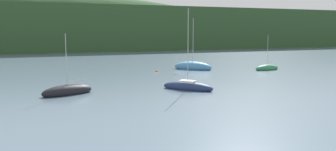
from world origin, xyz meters
The scene contains 6 objects.
wooded_hillside centered at (-21.77, 143.25, 5.67)m, with size 352.00×66.58×34.48m.
sailboat_far_1 centered at (22.52, 51.17, 0.27)m, with size 4.44×1.80×5.74m.
sailboat_mid_2 centered at (-8.13, 41.22, 0.30)m, with size 5.31×3.32×6.18m.
sailboat_mid_5 centered at (3.75, 39.53, 0.30)m, with size 4.79×5.14×8.64m.
sailboat_far_9 centered at (12.08, 56.01, 0.40)m, with size 5.76×5.94×8.46m.
mooring_buoy_mid centered at (5.90, 55.57, 0.00)m, with size 0.44×0.44×0.44m, color red.
Camera 1 is at (-10.55, 7.99, 6.08)m, focal length 36.13 mm.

